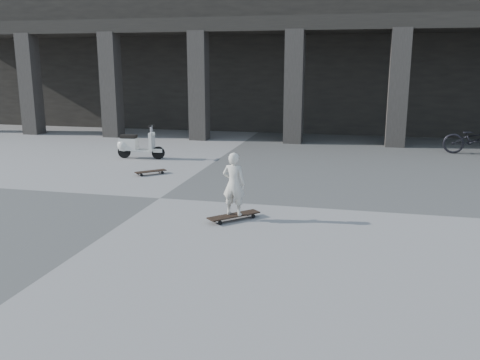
% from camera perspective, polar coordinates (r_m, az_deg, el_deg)
% --- Properties ---
extents(ground, '(90.00, 90.00, 0.00)m').
position_cam_1_polar(ground, '(11.07, -8.99, -2.04)').
color(ground, '#4A4A48').
rests_on(ground, ground).
extents(colonnade, '(28.00, 8.82, 6.00)m').
position_cam_1_polar(colonnade, '(24.01, 3.43, 13.41)').
color(colonnade, black).
rests_on(colonnade, ground).
extents(longboard, '(0.89, 0.91, 0.10)m').
position_cam_1_polar(longboard, '(9.42, -0.69, -4.04)').
color(longboard, black).
rests_on(longboard, ground).
extents(skateboard_spare, '(0.73, 0.72, 0.10)m').
position_cam_1_polar(skateboard_spare, '(13.45, -10.00, 0.92)').
color(skateboard_spare, black).
rests_on(skateboard_spare, ground).
extents(child, '(0.45, 0.32, 1.17)m').
position_cam_1_polar(child, '(9.26, -0.70, -0.45)').
color(child, beige).
rests_on(child, longboard).
extents(scooter, '(1.49, 0.48, 1.04)m').
position_cam_1_polar(scooter, '(15.82, -11.95, 3.87)').
color(scooter, black).
rests_on(scooter, ground).
extents(bicycle, '(1.98, 0.97, 1.00)m').
position_cam_1_polar(bicycle, '(17.73, 24.90, 4.19)').
color(bicycle, black).
rests_on(bicycle, ground).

